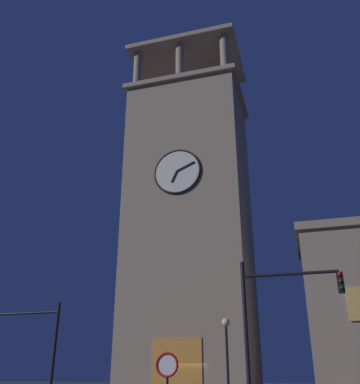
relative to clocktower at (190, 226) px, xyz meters
name	(u,v)px	position (x,y,z in m)	size (l,w,h in m)	color
clocktower	(190,226)	(0.00, 0.00, 0.00)	(9.43, 7.60, 31.69)	gray
traffic_signal_near	(277,314)	(-6.99, 13.92, -8.64)	(3.77, 0.41, 5.98)	black
traffic_signal_mid	(32,340)	(4.53, 12.23, -9.17)	(3.68, 0.41, 5.04)	black
street_lamp	(227,345)	(-3.84, 7.23, -9.27)	(0.44, 0.44, 4.65)	black
no_horn_sign	(167,371)	(-3.52, 16.38, -10.59)	(0.78, 0.14, 2.54)	black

